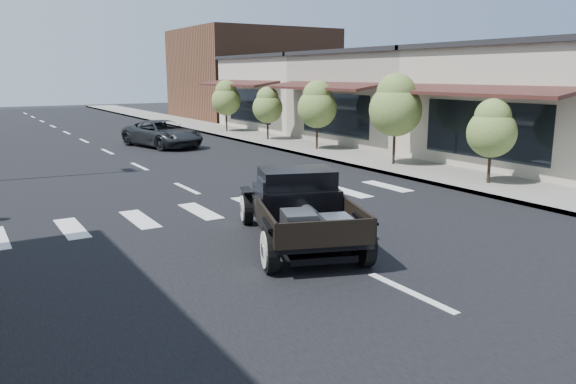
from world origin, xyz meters
TOP-DOWN VIEW (x-y plane):
  - ground at (0.00, 0.00)m, footprint 120.00×120.00m
  - road at (0.00, 15.00)m, footprint 14.00×80.00m
  - road_markings at (0.00, 10.00)m, footprint 12.00×60.00m
  - sidewalk_right at (8.50, 15.00)m, footprint 3.00×80.00m
  - storefront_near at (15.00, 4.00)m, footprint 10.00×9.00m
  - storefront_mid at (15.00, 13.00)m, footprint 10.00×9.00m
  - storefront_far at (15.00, 22.00)m, footprint 10.00×9.00m
  - far_building_right at (15.50, 32.00)m, footprint 11.00×10.00m
  - small_tree_a at (8.30, 2.29)m, footprint 1.53×1.53m
  - small_tree_b at (8.30, 6.75)m, footprint 1.99×1.99m
  - small_tree_c at (8.30, 11.99)m, footprint 1.80×1.80m
  - small_tree_d at (8.30, 16.62)m, footprint 1.58×1.58m
  - small_tree_e at (8.30, 21.73)m, footprint 1.76×1.76m
  - hotrod_pickup at (-0.10, 0.29)m, footprint 3.61×5.13m
  - second_car at (2.80, 17.38)m, footprint 3.25×5.06m

SIDE VIEW (x-z plane):
  - ground at x=0.00m, z-range 0.00..0.00m
  - road_markings at x=0.00m, z-range -0.03..0.03m
  - road at x=0.00m, z-range 0.00..0.02m
  - sidewalk_right at x=8.50m, z-range 0.00..0.15m
  - second_car at x=2.80m, z-range 0.00..1.30m
  - hotrod_pickup at x=-0.10m, z-range 0.00..1.62m
  - small_tree_a at x=8.30m, z-range 0.15..2.71m
  - small_tree_d at x=8.30m, z-range 0.15..2.79m
  - small_tree_e at x=8.30m, z-range 0.15..3.08m
  - small_tree_c at x=8.30m, z-range 0.15..3.15m
  - small_tree_b at x=8.30m, z-range 0.15..3.46m
  - storefront_near at x=15.00m, z-range 0.00..4.50m
  - storefront_mid at x=15.00m, z-range 0.00..4.50m
  - storefront_far at x=15.00m, z-range 0.00..4.50m
  - far_building_right at x=15.50m, z-range 0.00..7.00m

